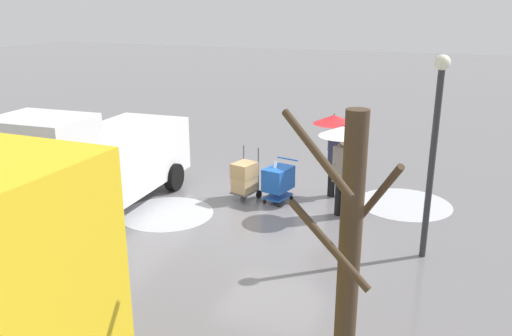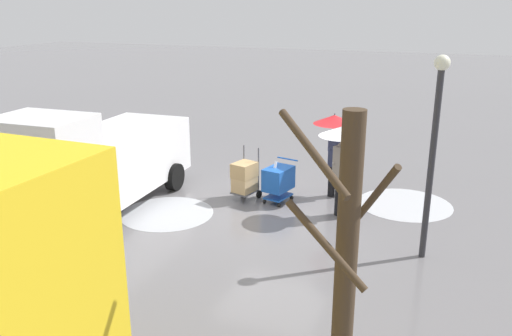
% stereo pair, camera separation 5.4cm
% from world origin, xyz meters
% --- Properties ---
extents(ground_plane, '(90.00, 90.00, 0.00)m').
position_xyz_m(ground_plane, '(0.00, 0.00, 0.00)').
color(ground_plane, slate).
extents(slush_patch_near_cluster, '(2.27, 2.27, 0.01)m').
position_xyz_m(slush_patch_near_cluster, '(-2.87, -1.48, 0.00)').
color(slush_patch_near_cluster, silver).
rests_on(slush_patch_near_cluster, ground).
extents(slush_patch_under_van, '(2.17, 2.17, 0.01)m').
position_xyz_m(slush_patch_under_van, '(2.28, 1.11, 0.00)').
color(slush_patch_under_van, '#ADAFB5').
rests_on(slush_patch_under_van, ground).
extents(cargo_van_parked_right, '(2.34, 5.41, 2.60)m').
position_xyz_m(cargo_van_parked_right, '(3.83, 1.52, 1.18)').
color(cargo_van_parked_right, white).
rests_on(cargo_van_parked_right, ground).
extents(shopping_cart_vendor, '(0.72, 0.92, 1.04)m').
position_xyz_m(shopping_cart_vendor, '(0.10, -0.56, 0.57)').
color(shopping_cart_vendor, '#1951B2').
rests_on(shopping_cart_vendor, ground).
extents(hand_dolly_boxes, '(0.64, 0.79, 1.32)m').
position_xyz_m(hand_dolly_boxes, '(0.92, -0.38, 0.58)').
color(hand_dolly_boxes, '#515156').
rests_on(hand_dolly_boxes, ground).
extents(pedestrian_pink_side, '(1.04, 1.04, 2.15)m').
position_xyz_m(pedestrian_pink_side, '(-1.09, -1.43, 1.57)').
color(pedestrian_pink_side, black).
rests_on(pedestrian_pink_side, ground).
extents(pedestrian_black_side, '(1.04, 1.04, 2.15)m').
position_xyz_m(pedestrian_black_side, '(-1.52, -0.22, 1.58)').
color(pedestrian_black_side, black).
rests_on(pedestrian_black_side, ground).
extents(bare_tree_near, '(1.25, 1.25, 3.72)m').
position_xyz_m(bare_tree_near, '(-2.83, 5.96, 1.95)').
color(bare_tree_near, '#423323').
rests_on(bare_tree_near, ground).
extents(street_lamp, '(0.28, 0.28, 3.86)m').
position_xyz_m(street_lamp, '(-3.46, 1.24, 2.37)').
color(street_lamp, '#2D2D33').
rests_on(street_lamp, ground).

